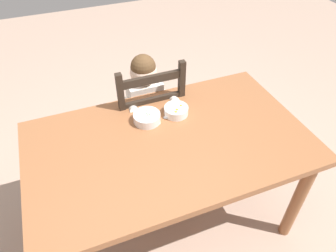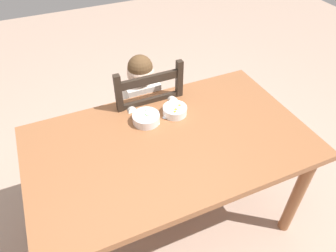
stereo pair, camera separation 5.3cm
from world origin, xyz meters
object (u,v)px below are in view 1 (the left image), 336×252
object	(u,v)px
dining_table	(169,153)
dining_chair	(147,121)
child_figure	(146,102)
bowl_of_peas	(147,117)
spoon	(170,116)
bowl_of_carrots	(176,110)

from	to	relation	value
dining_table	dining_chair	distance (m)	0.52
dining_chair	child_figure	distance (m)	0.17
child_figure	bowl_of_peas	xyz separation A→B (m)	(-0.09, -0.29, 0.12)
child_figure	spoon	xyz separation A→B (m)	(0.05, -0.31, 0.10)
child_figure	spoon	distance (m)	0.33
dining_table	bowl_of_peas	world-z (taller)	bowl_of_peas
dining_table	bowl_of_peas	distance (m)	0.24
child_figure	spoon	size ratio (longest dim) A/B	7.12
dining_chair	bowl_of_peas	world-z (taller)	dining_chair
dining_table	spoon	xyz separation A→B (m)	(0.08, 0.18, 0.10)
child_figure	bowl_of_peas	bearing A→B (deg)	-106.93
dining_table	bowl_of_peas	size ratio (longest dim) A/B	9.77
spoon	dining_table	bearing A→B (deg)	-113.22
bowl_of_carrots	spoon	size ratio (longest dim) A/B	1.02
dining_chair	bowl_of_peas	xyz separation A→B (m)	(-0.09, -0.30, 0.30)
bowl_of_carrots	spoon	world-z (taller)	bowl_of_carrots
dining_table	bowl_of_carrots	bearing A→B (deg)	58.52
dining_chair	bowl_of_carrots	size ratio (longest dim) A/B	7.05
dining_chair	bowl_of_carrots	world-z (taller)	dining_chair
bowl_of_peas	bowl_of_carrots	distance (m)	0.18
child_figure	bowl_of_peas	size ratio (longest dim) A/B	6.38
child_figure	bowl_of_carrots	size ratio (longest dim) A/B	7.00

